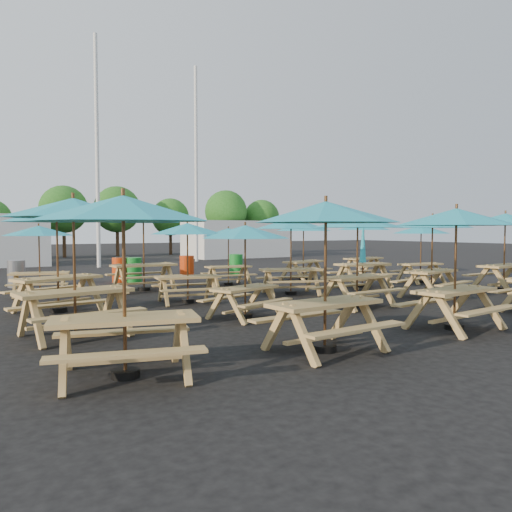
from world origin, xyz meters
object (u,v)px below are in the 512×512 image
picnic_unit_18 (421,232)px  waste_bin_3 (122,269)px  picnic_unit_2 (57,220)px  picnic_unit_0 (123,218)px  picnic_unit_3 (39,234)px  picnic_unit_9 (358,226)px  waste_bin_1 (134,270)px  waste_bin_5 (236,265)px  picnic_unit_17 (505,223)px  picnic_unit_14 (363,258)px  picnic_unit_11 (228,235)px  picnic_unit_7 (143,221)px  picnic_unit_6 (187,233)px  waste_bin_0 (16,274)px  waste_bin_2 (120,270)px  picnic_unit_4 (326,220)px  picnic_unit_5 (245,236)px  waste_bin_4 (187,267)px  picnic_unit_10 (291,227)px  picnic_unit_8 (456,223)px  picnic_unit_15 (304,230)px  picnic_unit_1 (73,215)px  picnic_unit_19 (364,229)px  picnic_unit_13 (432,226)px

picnic_unit_18 → waste_bin_3: picnic_unit_18 is taller
picnic_unit_2 → waste_bin_3: picnic_unit_2 is taller
picnic_unit_0 → picnic_unit_3: (0.27, 9.39, -0.29)m
picnic_unit_9 → waste_bin_3: 10.06m
waste_bin_1 → waste_bin_5: bearing=3.7°
picnic_unit_17 → picnic_unit_14: bearing=131.7°
picnic_unit_11 → picnic_unit_7: bearing=-175.7°
picnic_unit_6 → waste_bin_0: picnic_unit_6 is taller
picnic_unit_3 → waste_bin_2: size_ratio=2.67×
picnic_unit_4 → picnic_unit_5: picnic_unit_4 is taller
waste_bin_4 → waste_bin_5: 2.32m
picnic_unit_5 → picnic_unit_10: bearing=22.2°
picnic_unit_2 → picnic_unit_8: 8.87m
waste_bin_0 → picnic_unit_9: bearing=-53.5°
picnic_unit_15 → waste_bin_4: size_ratio=2.92×
waste_bin_4 → waste_bin_5: same height
picnic_unit_7 → waste_bin_3: bearing=83.8°
waste_bin_2 → waste_bin_3: same height
waste_bin_4 → waste_bin_5: bearing=2.1°
picnic_unit_1 → picnic_unit_5: bearing=-8.0°
waste_bin_4 → picnic_unit_17: bearing=-52.1°
picnic_unit_0 → picnic_unit_18: (12.87, 6.06, -0.25)m
picnic_unit_11 → picnic_unit_17: 9.12m
picnic_unit_10 → picnic_unit_17: picnic_unit_17 is taller
picnic_unit_15 → picnic_unit_17: bearing=-76.5°
waste_bin_2 → picnic_unit_10: bearing=-61.4°
waste_bin_5 → picnic_unit_2: bearing=-143.5°
waste_bin_2 → waste_bin_5: size_ratio=1.00×
picnic_unit_4 → picnic_unit_17: 10.56m
waste_bin_4 → picnic_unit_7: bearing=-133.0°
picnic_unit_0 → picnic_unit_4: (3.17, -0.27, 0.00)m
picnic_unit_5 → picnic_unit_3: bearing=98.9°
picnic_unit_6 → picnic_unit_7: (-0.13, 3.21, 0.36)m
picnic_unit_3 → waste_bin_2: (3.16, 2.70, -1.37)m
picnic_unit_3 → picnic_unit_14: size_ratio=1.01×
picnic_unit_0 → picnic_unit_3: size_ratio=1.16×
picnic_unit_1 → picnic_unit_3: size_ratio=1.14×
picnic_unit_8 → waste_bin_4: (-0.34, 12.29, -1.63)m
picnic_unit_2 → picnic_unit_9: (6.65, -3.10, -0.13)m
picnic_unit_19 → waste_bin_2: bearing=157.6°
picnic_unit_18 → picnic_unit_8: bearing=-131.4°
picnic_unit_3 → picnic_unit_5: bearing=-47.8°
picnic_unit_19 → picnic_unit_18: bearing=-99.7°
picnic_unit_14 → picnic_unit_6: bearing=-172.7°
picnic_unit_13 → picnic_unit_8: bearing=-147.7°
picnic_unit_6 → waste_bin_2: 6.38m
picnic_unit_6 → waste_bin_1: 6.19m
picnic_unit_2 → picnic_unit_19: 13.26m
picnic_unit_1 → picnic_unit_2: bearing=77.3°
picnic_unit_18 → picnic_unit_0: bearing=-150.6°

